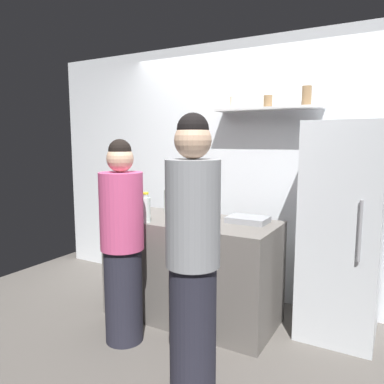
{
  "coord_description": "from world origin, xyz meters",
  "views": [
    {
      "loc": [
        1.43,
        -2.34,
        1.61
      ],
      "look_at": [
        -0.17,
        0.5,
        1.16
      ],
      "focal_mm": 34.91,
      "sensor_mm": 36.0,
      "label": 1
    }
  ],
  "objects_px": {
    "wine_bottle_amber_glass": "(181,212)",
    "wine_bottle_pale_glass": "(168,199)",
    "refrigerator": "(342,231)",
    "person_pink_top": "(122,244)",
    "wine_bottle_dark_glass": "(186,205)",
    "utensil_holder": "(139,209)",
    "baking_pan": "(248,220)",
    "water_bottle_plastic": "(146,209)",
    "person_grey_hoodie": "(193,257)"
  },
  "relations": [
    {
      "from": "utensil_holder",
      "to": "water_bottle_plastic",
      "type": "xyz_separation_m",
      "value": [
        0.28,
        -0.26,
        0.06
      ]
    },
    {
      "from": "refrigerator",
      "to": "wine_bottle_dark_glass",
      "type": "relative_size",
      "value": 5.98
    },
    {
      "from": "wine_bottle_pale_glass",
      "to": "person_pink_top",
      "type": "distance_m",
      "value": 0.9
    },
    {
      "from": "wine_bottle_amber_glass",
      "to": "person_grey_hoodie",
      "type": "bearing_deg",
      "value": -52.98
    },
    {
      "from": "baking_pan",
      "to": "wine_bottle_dark_glass",
      "type": "relative_size",
      "value": 1.16
    },
    {
      "from": "refrigerator",
      "to": "person_grey_hoodie",
      "type": "xyz_separation_m",
      "value": [
        -0.71,
        -1.24,
        0.01
      ]
    },
    {
      "from": "wine_bottle_pale_glass",
      "to": "water_bottle_plastic",
      "type": "xyz_separation_m",
      "value": [
        0.11,
        -0.51,
        -0.0
      ]
    },
    {
      "from": "wine_bottle_dark_glass",
      "to": "wine_bottle_pale_glass",
      "type": "height_order",
      "value": "wine_bottle_pale_glass"
    },
    {
      "from": "wine_bottle_pale_glass",
      "to": "water_bottle_plastic",
      "type": "relative_size",
      "value": 1.25
    },
    {
      "from": "refrigerator",
      "to": "person_pink_top",
      "type": "bearing_deg",
      "value": -146.49
    },
    {
      "from": "wine_bottle_dark_glass",
      "to": "wine_bottle_amber_glass",
      "type": "height_order",
      "value": "wine_bottle_amber_glass"
    },
    {
      "from": "baking_pan",
      "to": "wine_bottle_dark_glass",
      "type": "height_order",
      "value": "wine_bottle_dark_glass"
    },
    {
      "from": "refrigerator",
      "to": "baking_pan",
      "type": "distance_m",
      "value": 0.77
    },
    {
      "from": "baking_pan",
      "to": "person_pink_top",
      "type": "distance_m",
      "value": 1.08
    },
    {
      "from": "wine_bottle_amber_glass",
      "to": "person_pink_top",
      "type": "relative_size",
      "value": 0.2
    },
    {
      "from": "baking_pan",
      "to": "wine_bottle_dark_glass",
      "type": "bearing_deg",
      "value": -174.61
    },
    {
      "from": "wine_bottle_amber_glass",
      "to": "water_bottle_plastic",
      "type": "xyz_separation_m",
      "value": [
        -0.35,
        0.01,
        -0.01
      ]
    },
    {
      "from": "wine_bottle_pale_glass",
      "to": "wine_bottle_amber_glass",
      "type": "bearing_deg",
      "value": -48.21
    },
    {
      "from": "wine_bottle_pale_glass",
      "to": "person_grey_hoodie",
      "type": "height_order",
      "value": "person_grey_hoodie"
    },
    {
      "from": "wine_bottle_dark_glass",
      "to": "water_bottle_plastic",
      "type": "relative_size",
      "value": 1.13
    },
    {
      "from": "wine_bottle_amber_glass",
      "to": "person_grey_hoodie",
      "type": "height_order",
      "value": "person_grey_hoodie"
    },
    {
      "from": "refrigerator",
      "to": "wine_bottle_dark_glass",
      "type": "xyz_separation_m",
      "value": [
        -1.32,
        -0.27,
        0.14
      ]
    },
    {
      "from": "wine_bottle_amber_glass",
      "to": "person_pink_top",
      "type": "xyz_separation_m",
      "value": [
        -0.33,
        -0.34,
        -0.23
      ]
    },
    {
      "from": "refrigerator",
      "to": "wine_bottle_amber_glass",
      "type": "height_order",
      "value": "refrigerator"
    },
    {
      "from": "wine_bottle_dark_glass",
      "to": "person_pink_top",
      "type": "height_order",
      "value": "person_pink_top"
    },
    {
      "from": "wine_bottle_pale_glass",
      "to": "wine_bottle_amber_glass",
      "type": "distance_m",
      "value": 0.7
    },
    {
      "from": "wine_bottle_amber_glass",
      "to": "water_bottle_plastic",
      "type": "bearing_deg",
      "value": 178.59
    },
    {
      "from": "refrigerator",
      "to": "wine_bottle_pale_glass",
      "type": "xyz_separation_m",
      "value": [
        -1.62,
        -0.12,
        0.15
      ]
    },
    {
      "from": "utensil_holder",
      "to": "wine_bottle_amber_glass",
      "type": "height_order",
      "value": "wine_bottle_amber_glass"
    },
    {
      "from": "baking_pan",
      "to": "water_bottle_plastic",
      "type": "height_order",
      "value": "water_bottle_plastic"
    },
    {
      "from": "wine_bottle_pale_glass",
      "to": "wine_bottle_amber_glass",
      "type": "xyz_separation_m",
      "value": [
        0.47,
        -0.52,
        0.0
      ]
    },
    {
      "from": "utensil_holder",
      "to": "person_pink_top",
      "type": "height_order",
      "value": "person_pink_top"
    },
    {
      "from": "refrigerator",
      "to": "person_pink_top",
      "type": "distance_m",
      "value": 1.78
    },
    {
      "from": "wine_bottle_dark_glass",
      "to": "person_grey_hoodie",
      "type": "relative_size",
      "value": 0.17
    },
    {
      "from": "wine_bottle_dark_glass",
      "to": "wine_bottle_amber_glass",
      "type": "relative_size",
      "value": 0.91
    },
    {
      "from": "wine_bottle_pale_glass",
      "to": "wine_bottle_amber_glass",
      "type": "relative_size",
      "value": 1.01
    },
    {
      "from": "wine_bottle_dark_glass",
      "to": "wine_bottle_pale_glass",
      "type": "distance_m",
      "value": 0.33
    },
    {
      "from": "utensil_holder",
      "to": "wine_bottle_amber_glass",
      "type": "distance_m",
      "value": 0.69
    },
    {
      "from": "wine_bottle_dark_glass",
      "to": "wine_bottle_amber_glass",
      "type": "distance_m",
      "value": 0.41
    },
    {
      "from": "wine_bottle_amber_glass",
      "to": "person_pink_top",
      "type": "height_order",
      "value": "person_pink_top"
    },
    {
      "from": "utensil_holder",
      "to": "wine_bottle_amber_glass",
      "type": "bearing_deg",
      "value": -23.32
    },
    {
      "from": "baking_pan",
      "to": "person_grey_hoodie",
      "type": "distance_m",
      "value": 1.02
    },
    {
      "from": "utensil_holder",
      "to": "water_bottle_plastic",
      "type": "height_order",
      "value": "water_bottle_plastic"
    },
    {
      "from": "wine_bottle_dark_glass",
      "to": "person_pink_top",
      "type": "distance_m",
      "value": 0.76
    },
    {
      "from": "wine_bottle_amber_glass",
      "to": "water_bottle_plastic",
      "type": "distance_m",
      "value": 0.35
    },
    {
      "from": "wine_bottle_pale_glass",
      "to": "refrigerator",
      "type": "bearing_deg",
      "value": 4.34
    },
    {
      "from": "wine_bottle_pale_glass",
      "to": "baking_pan",
      "type": "bearing_deg",
      "value": -5.95
    },
    {
      "from": "wine_bottle_dark_glass",
      "to": "wine_bottle_amber_glass",
      "type": "xyz_separation_m",
      "value": [
        0.17,
        -0.37,
        0.01
      ]
    },
    {
      "from": "wine_bottle_amber_glass",
      "to": "water_bottle_plastic",
      "type": "relative_size",
      "value": 1.24
    },
    {
      "from": "wine_bottle_amber_glass",
      "to": "wine_bottle_pale_glass",
      "type": "bearing_deg",
      "value": 131.79
    }
  ]
}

